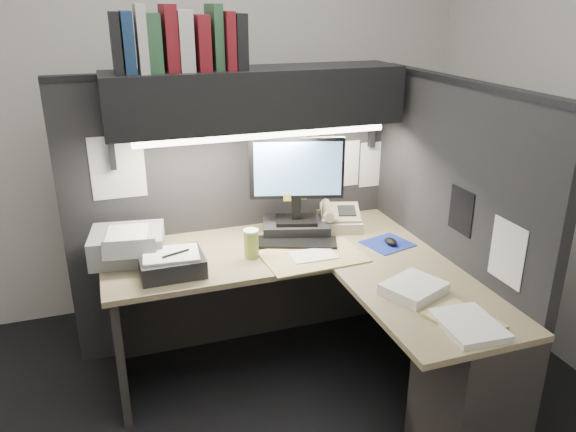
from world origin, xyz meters
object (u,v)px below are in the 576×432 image
object	(u,v)px
overhead_shelf	(256,98)
coffee_cup	(251,245)
monitor	(296,197)
keyboard	(294,243)
printer	(128,245)
notebook_stack	(172,264)
telephone	(339,219)
desk	(362,337)

from	to	relation	value
overhead_shelf	coffee_cup	xyz separation A→B (m)	(-0.12, -0.29, -0.70)
monitor	keyboard	distance (m)	0.26
printer	notebook_stack	distance (m)	0.31
telephone	printer	xyz separation A→B (m)	(-1.20, -0.04, 0.02)
keyboard	monitor	bearing A→B (deg)	86.87
desk	printer	world-z (taller)	printer
telephone	notebook_stack	bearing A→B (deg)	-146.79
overhead_shelf	keyboard	distance (m)	0.80
overhead_shelf	keyboard	size ratio (longest dim) A/B	3.39
monitor	coffee_cup	distance (m)	0.42
telephone	monitor	bearing A→B (deg)	-157.75
coffee_cup	monitor	bearing A→B (deg)	33.85
telephone	printer	world-z (taller)	printer
overhead_shelf	printer	xyz separation A→B (m)	(-0.72, -0.09, -0.70)
overhead_shelf	notebook_stack	world-z (taller)	overhead_shelf
desk	notebook_stack	size ratio (longest dim) A/B	5.58
desk	printer	xyz separation A→B (m)	(-1.02, 0.66, 0.36)
desk	monitor	bearing A→B (deg)	98.31
keyboard	telephone	bearing A→B (deg)	46.59
desk	monitor	distance (m)	0.86
overhead_shelf	monitor	xyz separation A→B (m)	(0.20, -0.07, -0.55)
telephone	printer	bearing A→B (deg)	-160.53
printer	keyboard	bearing A→B (deg)	0.22
monitor	notebook_stack	bearing A→B (deg)	-144.16
desk	coffee_cup	world-z (taller)	coffee_cup
desk	coffee_cup	size ratio (longest dim) A/B	12.03
coffee_cup	notebook_stack	xyz separation A→B (m)	(-0.41, -0.05, -0.02)
desk	monitor	world-z (taller)	monitor
overhead_shelf	notebook_stack	distance (m)	0.96
notebook_stack	overhead_shelf	bearing A→B (deg)	31.82
desk	notebook_stack	bearing A→B (deg)	153.36
telephone	overhead_shelf	bearing A→B (deg)	-168.11
monitor	notebook_stack	size ratio (longest dim) A/B	1.84
monitor	coffee_cup	xyz separation A→B (m)	(-0.32, -0.22, -0.15)
coffee_cup	overhead_shelf	bearing A→B (deg)	66.83
telephone	desk	bearing A→B (deg)	-86.52
monitor	coffee_cup	bearing A→B (deg)	-129.98
coffee_cup	keyboard	bearing A→B (deg)	16.11
monitor	desk	bearing A→B (deg)	-65.53
telephone	keyboard	bearing A→B (deg)	-136.54
keyboard	coffee_cup	bearing A→B (deg)	-143.37
notebook_stack	printer	bearing A→B (deg)	127.74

